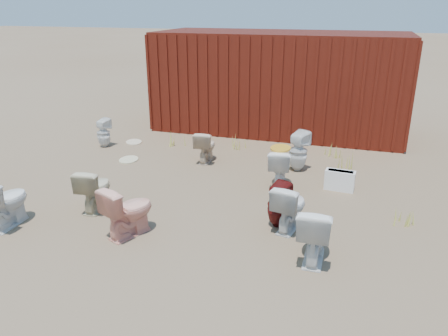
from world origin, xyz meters
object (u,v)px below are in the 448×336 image
(toilet_front_e, at_px, (290,206))
(toilet_front_c, at_px, (315,233))
(toilet_back_beige_left, at_px, (95,189))
(toilet_front_a, at_px, (5,202))
(toilet_back_e, at_px, (298,151))
(toilet_back_a, at_px, (103,133))
(toilet_front_pink, at_px, (128,210))
(loose_tank, at_px, (340,180))
(toilet_back_yellowlid, at_px, (280,167))
(toilet_back_beige_right, at_px, (206,146))
(toilet_front_maroon, at_px, (278,205))
(shipping_container, at_px, (280,82))

(toilet_front_e, bearing_deg, toilet_front_c, 132.10)
(toilet_front_e, distance_m, toilet_back_beige_left, 3.00)
(toilet_front_a, distance_m, toilet_back_beige_left, 1.25)
(toilet_back_e, bearing_deg, toilet_front_a, 70.50)
(toilet_back_a, height_order, toilet_back_e, toilet_back_e)
(toilet_front_pink, bearing_deg, toilet_front_c, -153.25)
(toilet_back_a, relative_size, loose_tank, 1.29)
(toilet_front_e, xyz_separation_m, toilet_back_yellowlid, (-0.43, 1.51, -0.00))
(toilet_front_pink, height_order, toilet_back_yellowlid, toilet_front_pink)
(toilet_back_yellowlid, bearing_deg, toilet_front_pink, 48.74)
(toilet_front_e, xyz_separation_m, toilet_back_beige_right, (-2.11, 2.33, -0.02))
(toilet_back_beige_right, xyz_separation_m, toilet_back_e, (1.87, 0.05, 0.07))
(toilet_front_maroon, relative_size, toilet_front_e, 0.97)
(toilet_front_c, height_order, toilet_front_e, toilet_front_c)
(toilet_front_maroon, height_order, toilet_back_a, toilet_front_maroon)
(toilet_front_e, distance_m, toilet_back_beige_right, 3.14)
(toilet_front_a, bearing_deg, shipping_container, -116.03)
(shipping_container, xyz_separation_m, toilet_front_pink, (-0.90, -6.11, -0.83))
(toilet_back_beige_left, height_order, loose_tank, toilet_back_beige_left)
(shipping_container, xyz_separation_m, toilet_front_a, (-2.71, -6.40, -0.83))
(toilet_back_yellowlid, bearing_deg, shipping_container, -84.83)
(toilet_front_c, relative_size, toilet_back_yellowlid, 1.08)
(toilet_front_a, distance_m, toilet_back_beige_right, 3.90)
(toilet_front_e, bearing_deg, toilet_front_a, 26.97)
(shipping_container, height_order, toilet_front_maroon, shipping_container)
(toilet_back_e, bearing_deg, shipping_container, -45.14)
(toilet_front_e, xyz_separation_m, loose_tank, (0.60, 1.65, -0.17))
(toilet_back_beige_left, height_order, toilet_back_e, toilet_back_e)
(toilet_back_beige_right, xyz_separation_m, loose_tank, (2.70, -0.68, -0.15))
(toilet_front_a, xyz_separation_m, loose_tank, (4.50, 2.78, -0.20))
(toilet_front_a, relative_size, toilet_back_yellowlid, 1.09)
(shipping_container, height_order, toilet_front_c, shipping_container)
(loose_tank, bearing_deg, toilet_front_pink, -131.95)
(toilet_front_c, distance_m, toilet_back_beige_right, 3.95)
(shipping_container, bearing_deg, toilet_back_beige_left, -107.95)
(toilet_back_e, relative_size, loose_tank, 1.56)
(shipping_container, distance_m, toilet_back_beige_left, 5.89)
(toilet_front_c, height_order, toilet_back_e, toilet_back_e)
(toilet_front_maroon, height_order, toilet_front_e, toilet_front_e)
(toilet_back_beige_right, height_order, toilet_back_e, toilet_back_e)
(toilet_front_c, relative_size, toilet_back_beige_right, 1.16)
(toilet_back_beige_right, bearing_deg, toilet_front_pink, 86.94)
(toilet_back_a, relative_size, toilet_back_beige_left, 0.94)
(toilet_front_maroon, distance_m, toilet_back_yellowlid, 1.52)
(toilet_front_e, relative_size, toilet_back_yellowlid, 1.01)
(shipping_container, distance_m, loose_tank, 4.17)
(toilet_back_a, bearing_deg, toilet_front_e, 163.72)
(toilet_back_beige_left, relative_size, toilet_back_beige_right, 1.07)
(shipping_container, bearing_deg, toilet_back_a, -141.77)
(toilet_front_e, relative_size, loose_tank, 1.38)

